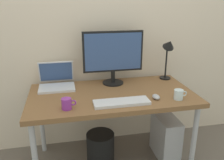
# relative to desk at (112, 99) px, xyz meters

# --- Properties ---
(back_wall) EXTENTS (4.40, 0.04, 2.60)m
(back_wall) POSITION_rel_desk_xyz_m (0.00, 0.43, 0.65)
(back_wall) COLOR beige
(back_wall) RESTS_ON ground_plane
(desk) EXTENTS (1.42, 0.74, 0.71)m
(desk) POSITION_rel_desk_xyz_m (0.00, 0.00, 0.00)
(desk) COLOR brown
(desk) RESTS_ON ground_plane
(monitor) EXTENTS (0.56, 0.20, 0.50)m
(monitor) POSITION_rel_desk_xyz_m (0.06, 0.24, 0.34)
(monitor) COLOR black
(monitor) RESTS_ON desk
(laptop) EXTENTS (0.32, 0.28, 0.23)m
(laptop) POSITION_rel_desk_xyz_m (-0.47, 0.26, 0.12)
(laptop) COLOR silver
(laptop) RESTS_ON desk
(desk_lamp) EXTENTS (0.11, 0.16, 0.43)m
(desk_lamp) POSITION_rel_desk_xyz_m (0.61, 0.24, 0.36)
(desk_lamp) COLOR black
(desk_lamp) RESTS_ON desk
(keyboard) EXTENTS (0.44, 0.14, 0.02)m
(keyboard) POSITION_rel_desk_xyz_m (0.03, -0.23, 0.07)
(keyboard) COLOR silver
(keyboard) RESTS_ON desk
(mouse) EXTENTS (0.06, 0.09, 0.03)m
(mouse) POSITION_rel_desk_xyz_m (0.33, -0.19, 0.08)
(mouse) COLOR #B2B2B7
(mouse) RESTS_ON desk
(coffee_mug) EXTENTS (0.11, 0.07, 0.09)m
(coffee_mug) POSITION_rel_desk_xyz_m (-0.39, -0.24, 0.10)
(coffee_mug) COLOR purple
(coffee_mug) RESTS_ON desk
(glass_cup) EXTENTS (0.11, 0.07, 0.08)m
(glass_cup) POSITION_rel_desk_xyz_m (0.51, -0.24, 0.10)
(glass_cup) COLOR silver
(glass_cup) RESTS_ON desk
(computer_tower) EXTENTS (0.18, 0.36, 0.42)m
(computer_tower) POSITION_rel_desk_xyz_m (0.53, -0.02, -0.44)
(computer_tower) COLOR #B2B2B7
(computer_tower) RESTS_ON ground_plane
(wastebasket) EXTENTS (0.26, 0.26, 0.30)m
(wastebasket) POSITION_rel_desk_xyz_m (-0.11, 0.02, -0.50)
(wastebasket) COLOR black
(wastebasket) RESTS_ON ground_plane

